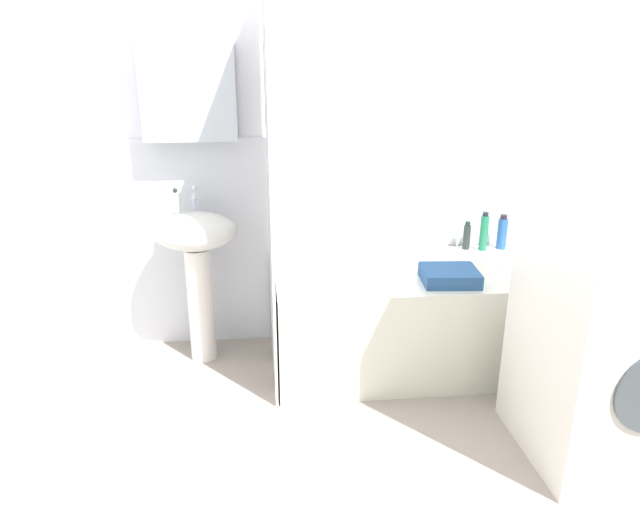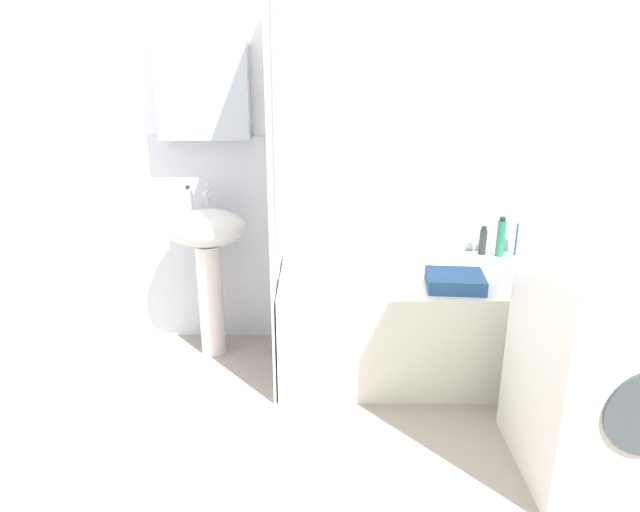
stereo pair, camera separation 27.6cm
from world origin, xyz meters
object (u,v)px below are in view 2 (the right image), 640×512
object	(u,v)px
bathtub	(426,321)
washer_dryer_stack	(624,274)
conditioner_bottle	(518,239)
sink	(206,250)
lotion_bottle	(481,241)
towel_folded	(453,281)
soap_dispenser	(186,198)
body_wash_bottle	(499,237)
shampoo_bottle	(543,238)

from	to	relation	value
bathtub	washer_dryer_stack	size ratio (longest dim) A/B	0.91
conditioner_bottle	sink	bearing A→B (deg)	-176.12
lotion_bottle	washer_dryer_stack	size ratio (longest dim) A/B	0.10
sink	conditioner_bottle	bearing A→B (deg)	3.88
conditioner_bottle	washer_dryer_stack	size ratio (longest dim) A/B	0.12
towel_folded	soap_dispenser	bearing A→B (deg)	163.41
body_wash_bottle	washer_dryer_stack	bearing A→B (deg)	-84.08
body_wash_bottle	washer_dryer_stack	size ratio (longest dim) A/B	0.13
body_wash_bottle	towel_folded	world-z (taller)	body_wash_bottle
conditioner_bottle	body_wash_bottle	world-z (taller)	body_wash_bottle
sink	washer_dryer_stack	size ratio (longest dim) A/B	0.49
towel_folded	washer_dryer_stack	world-z (taller)	washer_dryer_stack
sink	body_wash_bottle	size ratio (longest dim) A/B	3.72
body_wash_bottle	towel_folded	bearing A→B (deg)	-126.91
sink	shampoo_bottle	bearing A→B (deg)	2.90
shampoo_bottle	body_wash_bottle	xyz separation A→B (m)	(-0.25, 0.01, 0.00)
soap_dispenser	lotion_bottle	size ratio (longest dim) A/B	0.76
conditioner_bottle	lotion_bottle	size ratio (longest dim) A/B	1.23
sink	washer_dryer_stack	distance (m)	2.01
bathtub	sink	bearing A→B (deg)	171.60
sink	bathtub	xyz separation A→B (m)	(1.19, -0.18, -0.34)
soap_dispenser	shampoo_bottle	distance (m)	1.97
bathtub	conditioner_bottle	xyz separation A→B (m)	(0.55, 0.29, 0.37)
bathtub	shampoo_bottle	xyz separation A→B (m)	(0.68, 0.27, 0.38)
washer_dryer_stack	bathtub	bearing A→B (deg)	123.68
shampoo_bottle	towel_folded	bearing A→B (deg)	-142.33
shampoo_bottle	conditioner_bottle	distance (m)	0.13
bathtub	lotion_bottle	xyz separation A→B (m)	(0.34, 0.31, 0.35)
soap_dispenser	towel_folded	distance (m)	1.45
soap_dispenser	body_wash_bottle	size ratio (longest dim) A/B	0.55
conditioner_bottle	towel_folded	size ratio (longest dim) A/B	0.75
soap_dispenser	towel_folded	xyz separation A→B (m)	(1.36, -0.40, -0.32)
sink	bathtub	size ratio (longest dim) A/B	0.54
shampoo_bottle	conditioner_bottle	bearing A→B (deg)	169.80
soap_dispenser	lotion_bottle	distance (m)	1.65
conditioner_bottle	shampoo_bottle	bearing A→B (deg)	-10.20
sink	body_wash_bottle	xyz separation A→B (m)	(1.62, 0.10, 0.04)
lotion_bottle	washer_dryer_stack	distance (m)	1.17
body_wash_bottle	washer_dryer_stack	xyz separation A→B (m)	(0.11, -1.10, 0.20)
sink	washer_dryer_stack	xyz separation A→B (m)	(1.73, -1.00, 0.23)
conditioner_bottle	towel_folded	bearing A→B (deg)	-134.07
body_wash_bottle	soap_dispenser	bearing A→B (deg)	-177.76
shampoo_bottle	lotion_bottle	bearing A→B (deg)	173.67
body_wash_bottle	sink	bearing A→B (deg)	-176.39
shampoo_bottle	body_wash_bottle	bearing A→B (deg)	178.18
shampoo_bottle	lotion_bottle	xyz separation A→B (m)	(-0.34, 0.04, -0.03)
shampoo_bottle	washer_dryer_stack	size ratio (longest dim) A/B	0.13
bathtub	towel_folded	bearing A→B (deg)	-67.73
sink	soap_dispenser	distance (m)	0.30
conditioner_bottle	body_wash_bottle	distance (m)	0.12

